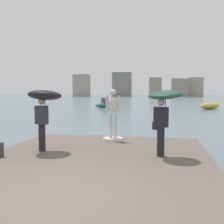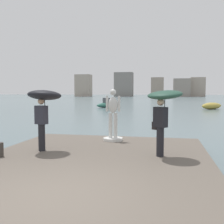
% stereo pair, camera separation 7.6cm
% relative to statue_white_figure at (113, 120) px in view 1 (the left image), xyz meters
% --- Properties ---
extents(ground_plane, '(400.00, 400.00, 0.00)m').
position_rel_statue_white_figure_xyz_m(ground_plane, '(-0.00, 34.34, -1.23)').
color(ground_plane, slate).
extents(pier, '(6.74, 9.72, 0.40)m').
position_rel_statue_white_figure_xyz_m(pier, '(-0.00, -3.80, -1.03)').
color(pier, '#60564C').
rests_on(pier, ground).
extents(statue_white_figure, '(0.77, 0.77, 2.04)m').
position_rel_statue_white_figure_xyz_m(statue_white_figure, '(0.00, 0.00, 0.00)').
color(statue_white_figure, silver).
rests_on(statue_white_figure, pier).
extents(onlooker_left, '(1.35, 1.37, 2.03)m').
position_rel_statue_white_figure_xyz_m(onlooker_left, '(-1.83, -2.27, 0.78)').
color(onlooker_left, black).
rests_on(onlooker_left, pier).
extents(onlooker_right, '(1.45, 1.45, 2.02)m').
position_rel_statue_white_figure_xyz_m(onlooker_right, '(1.96, -2.30, 0.73)').
color(onlooker_right, black).
rests_on(onlooker_right, pier).
extents(mooring_bollard, '(0.20, 0.20, 0.42)m').
position_rel_statue_white_figure_xyz_m(mooring_bollard, '(-2.78, -3.26, -0.62)').
color(mooring_bollard, '#38332D').
rests_on(mooring_bollard, pier).
extents(boat_near, '(3.49, 3.27, 0.90)m').
position_rel_statue_white_figure_xyz_m(boat_near, '(8.18, 27.55, -0.78)').
color(boat_near, '#B2993D').
rests_on(boat_near, ground).
extents(boat_mid, '(2.63, 3.48, 1.45)m').
position_rel_statue_white_figure_xyz_m(boat_mid, '(-6.87, 28.93, -0.76)').
color(boat_mid, '#336B5B').
rests_on(boat_mid, ground).
extents(distant_skyline, '(83.77, 12.34, 12.61)m').
position_rel_statue_white_figure_xyz_m(distant_skyline, '(-7.86, 128.77, 4.04)').
color(distant_skyline, '#A89989').
rests_on(distant_skyline, ground).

